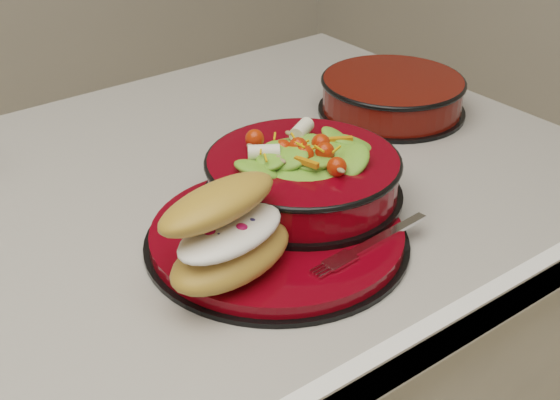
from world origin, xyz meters
TOP-DOWN VIEW (x-y plane):
  - dinner_plate at (0.11, -0.16)m, footprint 0.29×0.29m
  - salad_bowl at (0.17, -0.12)m, footprint 0.23×0.23m
  - croissant at (0.02, -0.19)m, footprint 0.16×0.12m
  - fork at (0.17, -0.24)m, footprint 0.15×0.03m
  - extra_bowl at (0.46, 0.02)m, footprint 0.22×0.22m

SIDE VIEW (x-z plane):
  - dinner_plate at x=0.11m, z-range 0.90..0.92m
  - fork at x=0.17m, z-range 0.92..0.92m
  - extra_bowl at x=0.46m, z-range 0.90..0.96m
  - salad_bowl at x=0.17m, z-range 0.91..1.00m
  - croissant at x=0.02m, z-range 0.92..1.01m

